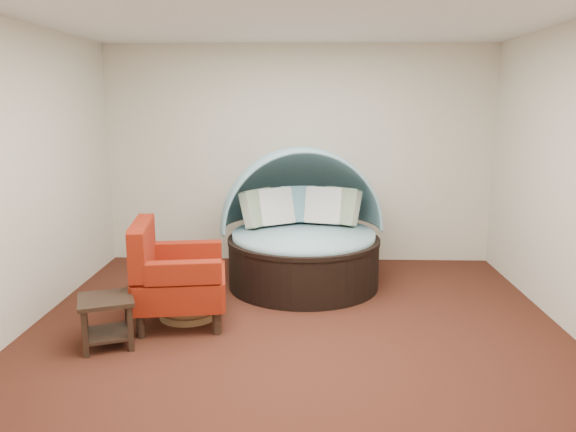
{
  "coord_description": "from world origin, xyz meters",
  "views": [
    {
      "loc": [
        0.08,
        -4.79,
        2.08
      ],
      "look_at": [
        -0.08,
        0.6,
        0.98
      ],
      "focal_mm": 35.0,
      "sensor_mm": 36.0,
      "label": 1
    }
  ],
  "objects_px": {
    "side_table": "(107,315)",
    "canopy_daybed": "(302,221)",
    "pet_basket": "(189,305)",
    "red_armchair": "(173,276)"
  },
  "relations": [
    {
      "from": "side_table",
      "to": "canopy_daybed",
      "type": "bearing_deg",
      "value": 46.88
    },
    {
      "from": "canopy_daybed",
      "to": "pet_basket",
      "type": "bearing_deg",
      "value": -143.51
    },
    {
      "from": "canopy_daybed",
      "to": "red_armchair",
      "type": "distance_m",
      "value": 1.76
    },
    {
      "from": "pet_basket",
      "to": "side_table",
      "type": "xyz_separation_m",
      "value": [
        -0.56,
        -0.68,
        0.16
      ]
    },
    {
      "from": "red_armchair",
      "to": "side_table",
      "type": "distance_m",
      "value": 0.74
    },
    {
      "from": "canopy_daybed",
      "to": "red_armchair",
      "type": "relative_size",
      "value": 2.02
    },
    {
      "from": "red_armchair",
      "to": "side_table",
      "type": "relative_size",
      "value": 1.69
    },
    {
      "from": "pet_basket",
      "to": "red_armchair",
      "type": "distance_m",
      "value": 0.38
    },
    {
      "from": "canopy_daybed",
      "to": "red_armchair",
      "type": "xyz_separation_m",
      "value": [
        -1.22,
        -1.24,
        -0.28
      ]
    },
    {
      "from": "canopy_daybed",
      "to": "pet_basket",
      "type": "height_order",
      "value": "canopy_daybed"
    }
  ]
}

